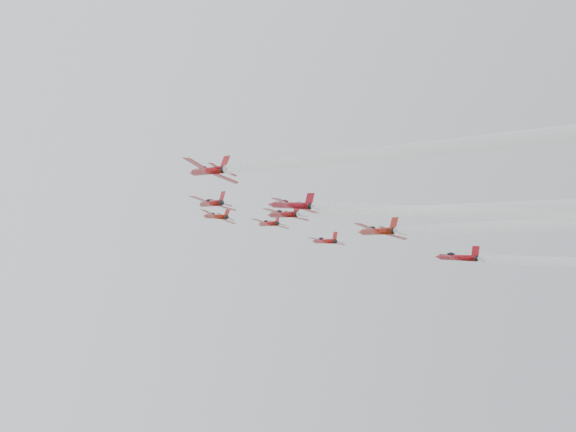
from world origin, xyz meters
TOP-DOWN VIEW (x-y plane):
  - jet_lead at (-3.33, 29.11)m, footprint 9.77×12.74m
  - jet_row2_left at (-12.38, 12.40)m, footprint 10.47×13.66m
  - jet_row2_center at (2.73, 14.39)m, footprint 9.10×11.86m
  - jet_row2_right at (17.19, 13.39)m, footprint 9.38×12.24m
  - jet_center at (-3.70, -44.26)m, footprint 9.79×94.97m
  - jet_rear_farleft at (-26.45, -58.34)m, footprint 9.68×93.88m
  - jet_rear_left at (-8.80, -54.39)m, footprint 9.68×93.90m

SIDE VIEW (x-z plane):
  - jet_rear_farleft at x=-26.45m, z-range 114.11..163.24m
  - jet_rear_left at x=-8.80m, z-range 116.13..165.28m
  - jet_center at x=-3.70m, z-range 121.07..170.77m
  - jet_row2_left at x=-12.38m, z-range 171.24..179.06m
  - jet_row2_right at x=17.19m, z-range 172.14..179.15m
  - jet_row2_center at x=2.73m, z-range 172.77..179.56m
  - jet_lead at x=-3.33m, z-range 180.09..187.39m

